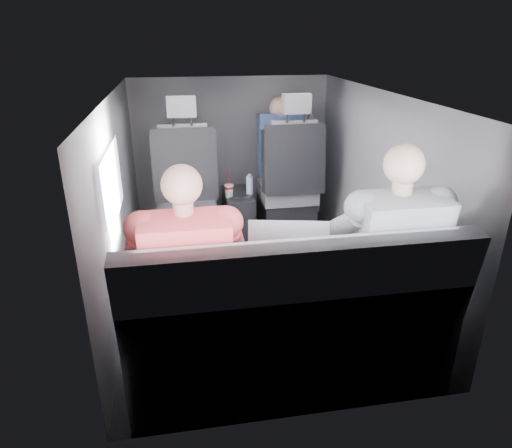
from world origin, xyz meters
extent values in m
plane|color=black|center=(0.00, 0.00, 0.00)|extent=(2.60, 2.60, 0.00)
plane|color=#B2B2AD|center=(0.00, 0.00, 1.35)|extent=(2.60, 2.60, 0.00)
cube|color=#56565B|center=(-0.90, 0.00, 0.68)|extent=(0.02, 2.60, 1.35)
cube|color=#56565B|center=(0.90, 0.00, 0.68)|extent=(0.02, 2.60, 1.35)
cube|color=#56565B|center=(0.00, 1.30, 0.68)|extent=(1.80, 0.02, 1.35)
cube|color=#56565B|center=(0.00, -1.30, 0.68)|extent=(1.80, 0.02, 1.35)
cube|color=white|center=(-0.88, -0.30, 0.90)|extent=(0.02, 0.75, 0.42)
cube|color=black|center=(0.45, 0.67, 0.80)|extent=(0.35, 0.11, 0.59)
cube|color=black|center=(-0.45, 0.92, 0.15)|extent=(0.46, 0.48, 0.30)
cube|color=slate|center=(-0.45, 0.90, 0.38)|extent=(0.48, 0.46, 0.14)
cube|color=slate|center=(-0.45, 0.70, 0.75)|extent=(0.38, 0.18, 0.61)
cube|color=black|center=(-0.67, 0.70, 0.72)|extent=(0.08, 0.21, 0.53)
cube|color=black|center=(-0.23, 0.70, 0.72)|extent=(0.08, 0.21, 0.53)
cube|color=black|center=(-0.45, 0.64, 0.74)|extent=(0.50, 0.11, 0.58)
cube|color=slate|center=(-0.45, 0.66, 1.19)|extent=(0.22, 0.10, 0.15)
cube|color=black|center=(0.45, 0.92, 0.15)|extent=(0.46, 0.48, 0.30)
cube|color=slate|center=(0.45, 0.90, 0.38)|extent=(0.48, 0.46, 0.14)
cube|color=slate|center=(0.45, 0.70, 0.75)|extent=(0.38, 0.18, 0.61)
cube|color=black|center=(0.23, 0.70, 0.72)|extent=(0.08, 0.21, 0.53)
cube|color=black|center=(0.67, 0.70, 0.72)|extent=(0.08, 0.21, 0.53)
cube|color=black|center=(0.45, 0.64, 0.74)|extent=(0.50, 0.11, 0.58)
cube|color=slate|center=(0.45, 0.66, 1.19)|extent=(0.22, 0.10, 0.15)
cube|color=black|center=(0.00, 0.88, 0.20)|extent=(0.24, 0.48, 0.40)
cylinder|color=black|center=(-0.05, 0.76, 0.41)|extent=(0.09, 0.09, 0.01)
cylinder|color=black|center=(0.06, 0.76, 0.41)|extent=(0.09, 0.09, 0.01)
cube|color=slate|center=(0.00, -1.02, 0.23)|extent=(1.60, 0.50, 0.45)
cube|color=slate|center=(0.00, -1.25, 0.68)|extent=(1.60, 0.17, 0.47)
cylinder|color=red|center=(-0.09, 0.78, 0.49)|extent=(0.08, 0.08, 0.02)
cylinder|color=white|center=(-0.09, 0.78, 0.51)|extent=(0.08, 0.08, 0.01)
cylinder|color=red|center=(-0.09, 0.78, 0.58)|extent=(0.01, 0.01, 0.13)
cylinder|color=#9EB9D6|center=(0.10, 0.84, 0.48)|extent=(0.06, 0.06, 0.16)
cylinder|color=#9EB9D6|center=(0.10, 0.84, 0.57)|extent=(0.04, 0.04, 0.02)
cube|color=white|center=(-0.48, -0.78, 0.59)|extent=(0.33, 0.25, 0.02)
cube|color=silver|center=(-0.48, -0.80, 0.60)|extent=(0.26, 0.15, 0.00)
cube|color=white|center=(-0.48, -0.72, 0.60)|extent=(0.10, 0.06, 0.00)
cube|color=white|center=(-0.48, -0.92, 0.70)|extent=(0.31, 0.10, 0.21)
cube|color=silver|center=(-0.48, -0.92, 0.70)|extent=(0.27, 0.08, 0.18)
cube|color=silver|center=(0.01, -0.77, 0.59)|extent=(0.45, 0.36, 0.02)
cube|color=silver|center=(0.01, -0.78, 0.60)|extent=(0.35, 0.22, 0.00)
cube|color=silver|center=(0.01, -0.68, 0.60)|extent=(0.13, 0.09, 0.00)
cube|color=silver|center=(0.01, -0.94, 0.73)|extent=(0.41, 0.16, 0.26)
cube|color=silver|center=(0.01, -0.93, 0.73)|extent=(0.36, 0.14, 0.23)
cube|color=black|center=(0.45, -0.72, 0.59)|extent=(0.37, 0.28, 0.02)
cube|color=black|center=(0.45, -0.74, 0.60)|extent=(0.30, 0.17, 0.00)
cube|color=black|center=(0.45, -0.65, 0.60)|extent=(0.11, 0.06, 0.00)
cube|color=black|center=(0.45, -0.87, 0.71)|extent=(0.35, 0.11, 0.23)
cube|color=silver|center=(0.45, -0.86, 0.71)|extent=(0.31, 0.09, 0.20)
cube|color=#38393D|center=(-0.60, -0.90, 0.51)|extent=(0.14, 0.42, 0.13)
cube|color=#38393D|center=(-0.39, -0.90, 0.51)|extent=(0.14, 0.42, 0.13)
cube|color=#38393D|center=(-0.60, -0.68, 0.23)|extent=(0.13, 0.13, 0.45)
cube|color=#38393D|center=(-0.39, -0.68, 0.23)|extent=(0.13, 0.13, 0.45)
cube|color=#EA4D57|center=(-0.49, -1.10, 0.75)|extent=(0.39, 0.26, 0.52)
sphere|color=#DA9D88|center=(-0.49, -1.07, 1.12)|extent=(0.17, 0.17, 0.17)
cylinder|color=#DA9D88|center=(-0.68, -0.82, 0.66)|extent=(0.11, 0.27, 0.12)
cylinder|color=#DA9D88|center=(-0.30, -0.82, 0.66)|extent=(0.11, 0.27, 0.12)
cube|color=navy|center=(0.38, -0.90, 0.52)|extent=(0.15, 0.45, 0.13)
cube|color=navy|center=(0.61, -0.90, 0.52)|extent=(0.15, 0.45, 0.13)
cube|color=navy|center=(0.38, -0.66, 0.23)|extent=(0.13, 0.13, 0.45)
cube|color=navy|center=(0.61, -0.66, 0.23)|extent=(0.13, 0.13, 0.45)
cube|color=slate|center=(0.50, -1.10, 0.77)|extent=(0.41, 0.28, 0.55)
sphere|color=#CAA68A|center=(0.50, -1.07, 1.17)|extent=(0.18, 0.18, 0.18)
cylinder|color=#CAA68A|center=(0.29, -0.82, 0.67)|extent=(0.12, 0.28, 0.12)
cylinder|color=#CAA68A|center=(0.70, -0.82, 0.67)|extent=(0.12, 0.28, 0.12)
cube|color=navy|center=(0.42, 1.08, 0.78)|extent=(0.38, 0.25, 0.56)
sphere|color=#DA9D88|center=(0.42, 1.10, 1.09)|extent=(0.19, 0.19, 0.19)
cube|color=navy|center=(0.42, 1.14, 0.49)|extent=(0.33, 0.38, 0.12)
camera|label=1|loc=(-0.50, -2.91, 1.71)|focal=32.00mm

